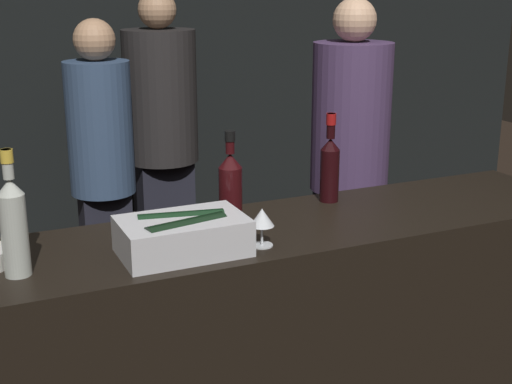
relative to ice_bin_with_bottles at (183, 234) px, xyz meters
name	(u,v)px	position (x,y,z in m)	size (l,w,h in m)	color
wall_back_chalkboard	(99,51)	(0.30, 2.43, 0.32)	(6.40, 0.06, 2.80)	black
bar_counter	(259,364)	(0.30, 0.11, -0.57)	(2.50, 0.54, 1.02)	black
ice_bin_with_bottles	(183,234)	(0.00, 0.00, 0.00)	(0.38, 0.24, 0.12)	silver
wine_glass	(262,219)	(0.24, -0.04, 0.03)	(0.08, 0.08, 0.12)	silver
red_wine_bottle_black_foil	(230,185)	(0.24, 0.20, 0.07)	(0.08, 0.08, 0.32)	black
red_wine_bottle_tall	(330,165)	(0.67, 0.28, 0.08)	(0.07, 0.07, 0.33)	black
rose_wine_bottle	(14,223)	(-0.48, 0.03, 0.09)	(0.07, 0.07, 0.36)	#B2B7AD
person_in_hoodie	(349,156)	(1.23, 1.05, -0.12)	(0.39, 0.39, 1.74)	black
person_blond_tee	(162,133)	(0.53, 1.94, -0.10)	(0.41, 0.41, 1.76)	black
person_grey_polo	(102,160)	(0.12, 1.69, -0.17)	(0.34, 0.34, 1.63)	black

